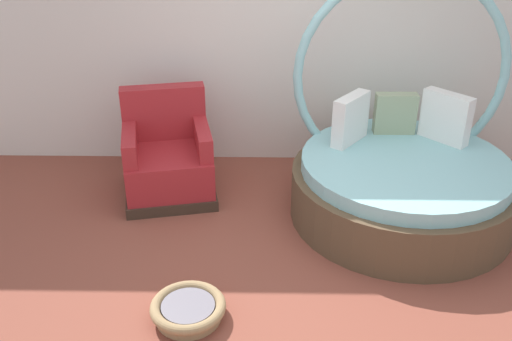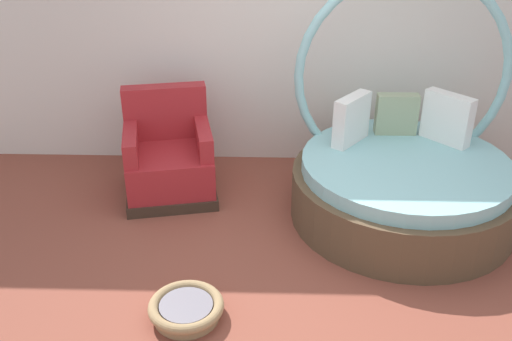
# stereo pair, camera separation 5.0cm
# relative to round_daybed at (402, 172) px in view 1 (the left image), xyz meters

# --- Properties ---
(ground_plane) EXTENTS (8.00, 8.00, 0.02)m
(ground_plane) POSITION_rel_round_daybed_xyz_m (-0.99, -0.91, -0.39)
(ground_plane) COLOR brown
(back_wall) EXTENTS (8.00, 0.12, 3.08)m
(back_wall) POSITION_rel_round_daybed_xyz_m (-0.99, 1.09, 1.16)
(back_wall) COLOR silver
(back_wall) RESTS_ON ground_plane
(round_daybed) EXTENTS (1.88, 1.88, 2.02)m
(round_daybed) POSITION_rel_round_daybed_xyz_m (0.00, 0.00, 0.00)
(round_daybed) COLOR brown
(round_daybed) RESTS_ON ground_plane
(red_armchair) EXTENTS (0.94, 0.94, 0.94)m
(red_armchair) POSITION_rel_round_daybed_xyz_m (-2.05, 0.32, -0.05)
(red_armchair) COLOR #38281E
(red_armchair) RESTS_ON ground_plane
(pet_basket) EXTENTS (0.51, 0.51, 0.13)m
(pet_basket) POSITION_rel_round_daybed_xyz_m (-1.67, -1.39, -0.31)
(pet_basket) COLOR #9E7F56
(pet_basket) RESTS_ON ground_plane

